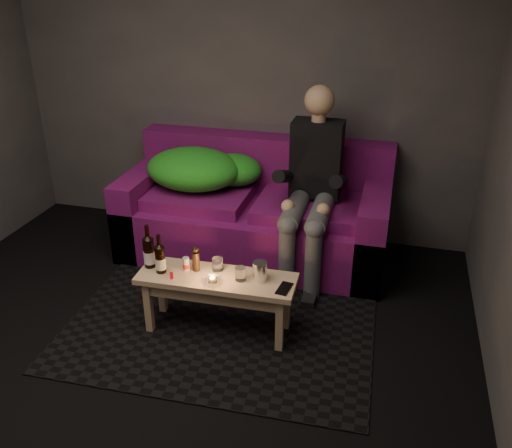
{
  "coord_description": "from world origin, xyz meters",
  "views": [
    {
      "loc": [
        1.31,
        -2.15,
        2.26
      ],
      "look_at": [
        0.37,
        1.37,
        0.48
      ],
      "focal_mm": 38.0,
      "sensor_mm": 36.0,
      "label": 1
    }
  ],
  "objects_px": {
    "person": "(312,182)",
    "steel_cup": "(260,271)",
    "sofa": "(256,215)",
    "beer_bottle_a": "(149,252)",
    "coffee_table": "(217,286)",
    "beer_bottle_b": "(160,258)"
  },
  "relations": [
    {
      "from": "sofa",
      "to": "steel_cup",
      "type": "bearing_deg",
      "value": -73.84
    },
    {
      "from": "coffee_table",
      "to": "beer_bottle_a",
      "type": "distance_m",
      "value": 0.5
    },
    {
      "from": "beer_bottle_a",
      "to": "beer_bottle_b",
      "type": "xyz_separation_m",
      "value": [
        0.1,
        -0.05,
        -0.01
      ]
    },
    {
      "from": "sofa",
      "to": "coffee_table",
      "type": "bearing_deg",
      "value": -87.93
    },
    {
      "from": "beer_bottle_a",
      "to": "steel_cup",
      "type": "relative_size",
      "value": 2.39
    },
    {
      "from": "person",
      "to": "beer_bottle_b",
      "type": "xyz_separation_m",
      "value": [
        -0.81,
        -1.02,
        -0.22
      ]
    },
    {
      "from": "beer_bottle_b",
      "to": "steel_cup",
      "type": "height_order",
      "value": "beer_bottle_b"
    },
    {
      "from": "sofa",
      "to": "beer_bottle_a",
      "type": "xyz_separation_m",
      "value": [
        -0.43,
        -1.15,
        0.2
      ]
    },
    {
      "from": "beer_bottle_a",
      "to": "person",
      "type": "bearing_deg",
      "value": 46.77
    },
    {
      "from": "beer_bottle_a",
      "to": "beer_bottle_b",
      "type": "height_order",
      "value": "beer_bottle_a"
    },
    {
      "from": "person",
      "to": "beer_bottle_a",
      "type": "distance_m",
      "value": 1.35
    },
    {
      "from": "sofa",
      "to": "coffee_table",
      "type": "xyz_separation_m",
      "value": [
        0.04,
        -1.15,
        0.01
      ]
    },
    {
      "from": "person",
      "to": "steel_cup",
      "type": "height_order",
      "value": "person"
    },
    {
      "from": "beer_bottle_b",
      "to": "steel_cup",
      "type": "xyz_separation_m",
      "value": [
        0.65,
        0.07,
        -0.04
      ]
    },
    {
      "from": "person",
      "to": "beer_bottle_b",
      "type": "distance_m",
      "value": 1.32
    },
    {
      "from": "beer_bottle_a",
      "to": "steel_cup",
      "type": "distance_m",
      "value": 0.75
    },
    {
      "from": "sofa",
      "to": "beer_bottle_a",
      "type": "height_order",
      "value": "sofa"
    },
    {
      "from": "sofa",
      "to": "steel_cup",
      "type": "distance_m",
      "value": 1.18
    },
    {
      "from": "coffee_table",
      "to": "steel_cup",
      "type": "height_order",
      "value": "steel_cup"
    },
    {
      "from": "person",
      "to": "sofa",
      "type": "bearing_deg",
      "value": 160.11
    },
    {
      "from": "beer_bottle_b",
      "to": "person",
      "type": "bearing_deg",
      "value": 51.41
    },
    {
      "from": "coffee_table",
      "to": "steel_cup",
      "type": "xyz_separation_m",
      "value": [
        0.28,
        0.03,
        0.14
      ]
    }
  ]
}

